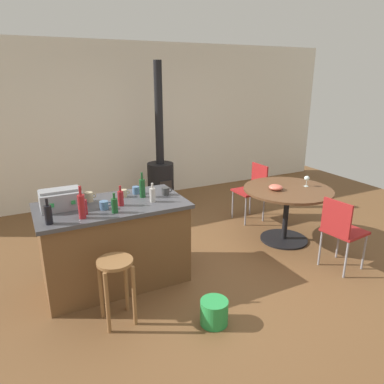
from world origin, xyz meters
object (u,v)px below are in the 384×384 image
at_px(bottle_2, 48,214).
at_px(cup_1, 124,193).
at_px(bottle_4, 153,195).
at_px(bottle_6, 115,205).
at_px(bottle_0, 82,206).
at_px(plastic_bucket, 214,312).
at_px(cup_2, 104,205).
at_px(dining_table, 287,201).
at_px(wood_stove, 161,174).
at_px(bottle_1, 142,188).
at_px(wooden_stool, 116,277).
at_px(folding_chair_near, 253,188).
at_px(folding_chair_far, 341,229).
at_px(bottle_3, 84,207).
at_px(cup_0, 89,197).
at_px(serving_bowl, 276,187).
at_px(toolbox, 61,199).
at_px(kitchen_island, 114,243).
at_px(cup_4, 166,191).
at_px(wine_glass, 307,179).
at_px(bottle_5, 121,198).
at_px(cup_3, 136,190).

height_order(bottle_2, cup_1, bottle_2).
xyz_separation_m(bottle_4, bottle_6, (-0.44, -0.13, -0.00)).
xyz_separation_m(bottle_0, plastic_bucket, (0.93, -0.85, -0.90)).
relative_size(bottle_2, cup_2, 1.96).
bearing_deg(dining_table, wood_stove, 116.42).
distance_m(dining_table, bottle_1, 2.01).
distance_m(wooden_stool, bottle_2, 0.82).
height_order(wooden_stool, bottle_0, bottle_0).
bearing_deg(bottle_4, bottle_6, -163.51).
bearing_deg(bottle_4, folding_chair_near, 25.32).
bearing_deg(folding_chair_far, bottle_0, 166.47).
bearing_deg(plastic_bucket, wood_stove, 76.52).
bearing_deg(plastic_bucket, cup_2, 124.88).
relative_size(bottle_3, cup_1, 1.75).
xyz_separation_m(dining_table, cup_0, (-2.51, 0.21, 0.37)).
distance_m(bottle_6, cup_1, 0.47).
bearing_deg(bottle_4, wood_stove, 66.18).
xyz_separation_m(cup_1, serving_bowl, (1.96, -0.17, -0.16)).
distance_m(toolbox, bottle_1, 0.84).
distance_m(toolbox, bottle_0, 0.40).
relative_size(bottle_0, cup_0, 2.56).
bearing_deg(kitchen_island, cup_0, 136.31).
distance_m(cup_0, cup_4, 0.82).
bearing_deg(cup_4, toolbox, 175.34).
bearing_deg(cup_0, wooden_stool, -88.97).
height_order(kitchen_island, cup_2, cup_2).
xyz_separation_m(folding_chair_far, cup_2, (-2.46, 0.79, 0.43)).
distance_m(wooden_stool, plastic_bucket, 0.93).
bearing_deg(cup_0, wine_glass, -4.91).
bearing_deg(toolbox, bottle_5, -20.35).
xyz_separation_m(wood_stove, plastic_bucket, (-0.74, -3.08, -0.46)).
distance_m(bottle_0, bottle_2, 0.29).
relative_size(kitchen_island, cup_4, 12.21).
height_order(bottle_6, plastic_bucket, bottle_6).
relative_size(cup_3, plastic_bucket, 0.45).
distance_m(wood_stove, serving_bowl, 2.14).
xyz_separation_m(wooden_stool, wine_glass, (2.78, 0.62, 0.39)).
distance_m(bottle_0, cup_1, 0.67).
xyz_separation_m(bottle_6, cup_4, (0.65, 0.28, -0.03)).
height_order(bottle_2, plastic_bucket, bottle_2).
relative_size(bottle_3, serving_bowl, 1.11).
xyz_separation_m(wooden_stool, bottle_3, (-0.13, 0.51, 0.52)).
xyz_separation_m(folding_chair_far, cup_4, (-1.74, 0.93, 0.43)).
relative_size(folding_chair_far, bottle_4, 4.21).
bearing_deg(plastic_bucket, bottle_6, 126.16).
relative_size(bottle_2, cup_0, 1.97).
height_order(bottle_1, bottle_2, bottle_1).
relative_size(kitchen_island, bottle_5, 7.23).
relative_size(cup_2, serving_bowl, 0.68).
distance_m(cup_1, serving_bowl, 1.97).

